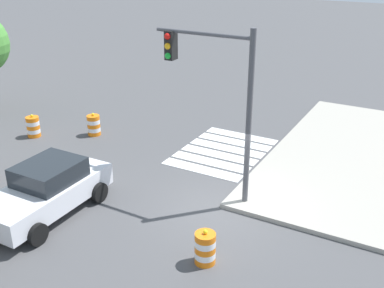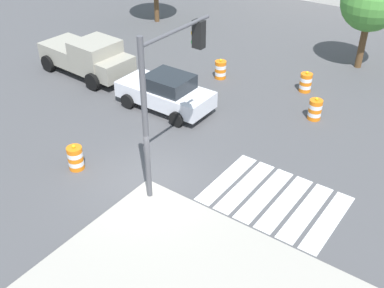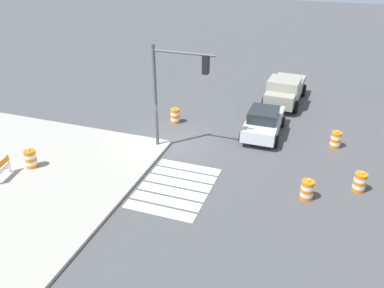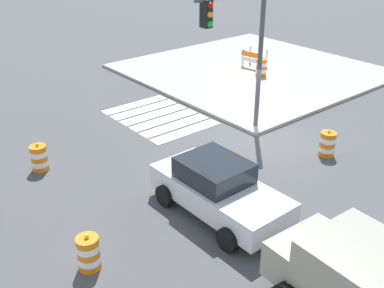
{
  "view_description": "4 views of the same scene",
  "coord_description": "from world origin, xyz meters",
  "px_view_note": "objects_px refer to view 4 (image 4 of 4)",
  "views": [
    {
      "loc": [
        -11.64,
        -5.45,
        7.82
      ],
      "look_at": [
        1.0,
        1.58,
        1.53
      ],
      "focal_mm": 43.44,
      "sensor_mm": 36.0,
      "label": 1
    },
    {
      "loc": [
        8.81,
        -9.56,
        10.13
      ],
      "look_at": [
        1.4,
        0.69,
        1.8
      ],
      "focal_mm": 43.78,
      "sensor_mm": 36.0,
      "label": 2
    },
    {
      "loc": [
        17.88,
        7.51,
        10.22
      ],
      "look_at": [
        2.44,
        2.06,
        1.53
      ],
      "focal_mm": 36.51,
      "sensor_mm": 36.0,
      "label": 3
    },
    {
      "loc": [
        -11.04,
        12.31,
        7.83
      ],
      "look_at": [
        -0.25,
        3.44,
        0.88
      ],
      "focal_mm": 43.29,
      "sensor_mm": 36.0,
      "label": 4
    }
  ],
  "objects_px": {
    "sports_car": "(218,188)",
    "traffic_light_pole": "(240,37)",
    "traffic_barrel_median_near": "(39,158)",
    "traffic_barrel_median_far": "(89,253)",
    "construction_barricade": "(253,57)",
    "traffic_barrel_on_sidewalk": "(261,67)",
    "traffic_barrel_near_corner": "(327,144)"
  },
  "relations": [
    {
      "from": "sports_car",
      "to": "traffic_barrel_median_near",
      "type": "xyz_separation_m",
      "value": [
        5.7,
        2.97,
        -0.36
      ]
    },
    {
      "from": "traffic_barrel_on_sidewalk",
      "to": "traffic_light_pole",
      "type": "bearing_deg",
      "value": 125.34
    },
    {
      "from": "construction_barricade",
      "to": "traffic_barrel_near_corner",
      "type": "bearing_deg",
      "value": 148.8
    },
    {
      "from": "traffic_barrel_median_near",
      "to": "traffic_barrel_median_far",
      "type": "bearing_deg",
      "value": 169.0
    },
    {
      "from": "traffic_barrel_near_corner",
      "to": "traffic_barrel_median_far",
      "type": "xyz_separation_m",
      "value": [
        0.08,
        9.47,
        0.0
      ]
    },
    {
      "from": "traffic_barrel_median_far",
      "to": "traffic_barrel_on_sidewalk",
      "type": "relative_size",
      "value": 1.0
    },
    {
      "from": "construction_barricade",
      "to": "traffic_barrel_on_sidewalk",
      "type": "bearing_deg",
      "value": 151.14
    },
    {
      "from": "traffic_barrel_median_far",
      "to": "traffic_barrel_median_near",
      "type": "bearing_deg",
      "value": -11.0
    },
    {
      "from": "construction_barricade",
      "to": "traffic_barrel_median_near",
      "type": "bearing_deg",
      "value": 103.58
    },
    {
      "from": "traffic_barrel_near_corner",
      "to": "traffic_light_pole",
      "type": "bearing_deg",
      "value": 23.09
    },
    {
      "from": "sports_car",
      "to": "construction_barricade",
      "type": "xyz_separation_m",
      "value": [
        9.03,
        -10.82,
        -0.09
      ]
    },
    {
      "from": "traffic_barrel_on_sidewalk",
      "to": "traffic_barrel_near_corner",
      "type": "bearing_deg",
      "value": 148.39
    },
    {
      "from": "traffic_barrel_median_near",
      "to": "traffic_barrel_on_sidewalk",
      "type": "bearing_deg",
      "value": -81.3
    },
    {
      "from": "sports_car",
      "to": "traffic_light_pole",
      "type": "distance_m",
      "value": 6.14
    },
    {
      "from": "traffic_barrel_near_corner",
      "to": "traffic_light_pole",
      "type": "relative_size",
      "value": 0.19
    },
    {
      "from": "sports_car",
      "to": "traffic_barrel_median_far",
      "type": "xyz_separation_m",
      "value": [
        0.24,
        4.03,
        -0.36
      ]
    },
    {
      "from": "traffic_barrel_near_corner",
      "to": "traffic_light_pole",
      "type": "xyz_separation_m",
      "value": [
        3.26,
        1.39,
        3.46
      ]
    },
    {
      "from": "traffic_barrel_median_near",
      "to": "construction_barricade",
      "type": "xyz_separation_m",
      "value": [
        3.33,
        -13.78,
        0.27
      ]
    },
    {
      "from": "traffic_barrel_median_near",
      "to": "traffic_barrel_median_far",
      "type": "xyz_separation_m",
      "value": [
        -5.46,
        1.06,
        0.0
      ]
    },
    {
      "from": "traffic_barrel_near_corner",
      "to": "traffic_barrel_median_near",
      "type": "bearing_deg",
      "value": 56.63
    },
    {
      "from": "traffic_barrel_near_corner",
      "to": "traffic_barrel_median_far",
      "type": "bearing_deg",
      "value": 89.53
    },
    {
      "from": "traffic_barrel_median_far",
      "to": "construction_barricade",
      "type": "relative_size",
      "value": 0.76
    },
    {
      "from": "sports_car",
      "to": "traffic_barrel_median_near",
      "type": "height_order",
      "value": "sports_car"
    },
    {
      "from": "traffic_barrel_median_far",
      "to": "traffic_light_pole",
      "type": "xyz_separation_m",
      "value": [
        3.18,
        -8.08,
        3.46
      ]
    },
    {
      "from": "traffic_barrel_median_near",
      "to": "construction_barricade",
      "type": "distance_m",
      "value": 14.18
    },
    {
      "from": "traffic_barrel_median_near",
      "to": "sports_car",
      "type": "bearing_deg",
      "value": -152.51
    },
    {
      "from": "traffic_barrel_near_corner",
      "to": "traffic_barrel_on_sidewalk",
      "type": "xyz_separation_m",
      "value": [
        7.54,
        -4.64,
        0.15
      ]
    },
    {
      "from": "traffic_light_pole",
      "to": "traffic_barrel_on_sidewalk",
      "type": "bearing_deg",
      "value": -54.66
    },
    {
      "from": "traffic_barrel_median_near",
      "to": "traffic_light_pole",
      "type": "distance_m",
      "value": 8.15
    },
    {
      "from": "sports_car",
      "to": "construction_barricade",
      "type": "bearing_deg",
      "value": -50.14
    },
    {
      "from": "traffic_barrel_median_near",
      "to": "traffic_light_pole",
      "type": "height_order",
      "value": "traffic_light_pole"
    },
    {
      "from": "traffic_barrel_median_near",
      "to": "traffic_barrel_on_sidewalk",
      "type": "relative_size",
      "value": 1.0
    }
  ]
}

